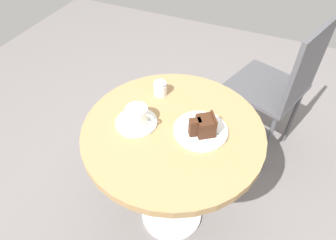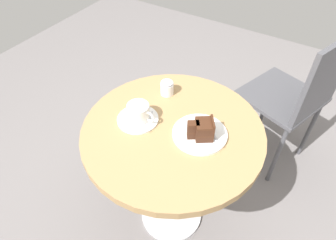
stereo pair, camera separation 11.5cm
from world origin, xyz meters
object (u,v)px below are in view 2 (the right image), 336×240
Objects in this scene: cake_slice at (203,129)px; cafe_chair at (299,94)px; coffee_cup at (139,112)px; teaspoon at (149,124)px; cake_plate at (200,134)px; sugar_pot at (167,87)px; napkin at (200,132)px; fork at (215,136)px; saucer at (138,119)px.

cake_slice is 0.73m from cafe_chair.
coffee_cup is 0.06m from teaspoon.
cake_slice is at bearing -0.45° from cafe_chair.
cake_plate is at bearing 13.03° from coffee_cup.
sugar_pot is at bearing 168.66° from teaspoon.
teaspoon is 0.70× the size of napkin.
napkin is at bearing 116.77° from cake_plate.
napkin is (-0.02, 0.02, -0.05)m from cake_slice.
coffee_cup reaches higher than cake_plate.
napkin is (-0.06, -0.00, -0.01)m from fork.
cake_slice is at bearing -110.42° from fork.
fork reaches higher than cake_plate.
cafe_chair is at bearing 113.92° from fork.
cafe_chair reaches higher than sugar_pot.
cafe_chair reaches higher than cake_slice.
cake_slice reaches higher than napkin.
saucer is 1.12× the size of napkin.
teaspoon is 1.50× the size of sugar_pot.
teaspoon is at bearing -4.25° from coffee_cup.
coffee_cup is at bearing -15.70° from cafe_chair.
cake_slice is 1.53× the size of sugar_pot.
sugar_pot is at bearing 86.45° from saucer.
fork is (0.30, 0.07, -0.03)m from coffee_cup.
cake_slice is (0.26, 0.04, 0.04)m from saucer.
sugar_pot reaches higher than cake_plate.
cafe_chair is at bearing 45.62° from sugar_pot.
cafe_chair reaches higher than coffee_cup.
coffee_cup is 0.56× the size of cake_plate.
fork is (0.04, 0.02, -0.03)m from cake_slice.
cafe_chair is (0.50, 0.71, -0.15)m from saucer.
saucer is at bearing -173.88° from coffee_cup.
coffee_cup is 1.14× the size of teaspoon.
saucer is 2.41× the size of sugar_pot.
sugar_pot reaches higher than fork.
saucer is 1.37× the size of fork.
saucer is at bearing -164.63° from napkin.
teaspoon is 0.98× the size of cake_slice.
sugar_pot reaches higher than napkin.
cafe_chair reaches higher than saucer.
fork is at bearing -24.85° from sugar_pot.
coffee_cup is 0.79× the size of napkin.
napkin is (-0.01, 0.01, -0.00)m from cake_plate.
cafe_chair is 0.73m from sugar_pot.
cafe_chair is at bearing 68.60° from cake_plate.
fork reaches higher than napkin.
sugar_pot is (-0.25, 0.16, -0.01)m from cake_slice.
cake_slice is at bearing -32.29° from sugar_pot.
sugar_pot is (-0.04, 0.21, 0.02)m from teaspoon.
sugar_pot is (-0.49, -0.50, 0.18)m from cafe_chair.
coffee_cup is at bearing 6.12° from saucer.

